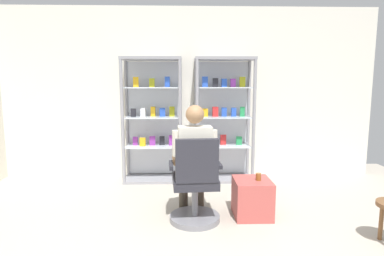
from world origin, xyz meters
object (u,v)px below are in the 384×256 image
at_px(seated_shopkeeper, 194,156).
at_px(display_cabinet_left, 153,119).
at_px(display_cabinet_right, 223,118).
at_px(storage_crate, 252,198).
at_px(office_chair, 195,188).
at_px(tea_glass, 258,177).

bearing_deg(seated_shopkeeper, display_cabinet_left, 111.92).
distance_m(display_cabinet_right, storage_crate, 1.65).
height_order(display_cabinet_left, display_cabinet_right, same).
relative_size(display_cabinet_left, display_cabinet_right, 1.00).
distance_m(office_chair, tea_glass, 0.74).
relative_size(display_cabinet_right, tea_glass, 23.23).
relative_size(office_chair, tea_glass, 11.74).
xyz_separation_m(display_cabinet_right, tea_glass, (0.22, -1.48, -0.50)).
bearing_deg(tea_glass, display_cabinet_right, 98.42).
distance_m(display_cabinet_right, tea_glass, 1.57).
xyz_separation_m(display_cabinet_left, display_cabinet_right, (1.10, -0.00, 0.01)).
height_order(display_cabinet_right, storage_crate, display_cabinet_right).
bearing_deg(storage_crate, display_cabinet_left, 130.77).
bearing_deg(storage_crate, seated_shopkeeper, -179.88).
bearing_deg(display_cabinet_right, seated_shopkeeper, -109.35).
distance_m(display_cabinet_right, office_chair, 1.79).
height_order(display_cabinet_left, tea_glass, display_cabinet_left).
xyz_separation_m(seated_shopkeeper, storage_crate, (0.67, 0.00, -0.50)).
relative_size(display_cabinet_left, tea_glass, 23.23).
bearing_deg(office_chair, seated_shopkeeper, 93.72).
bearing_deg(display_cabinet_left, display_cabinet_right, -0.04).
relative_size(display_cabinet_left, storage_crate, 4.25).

